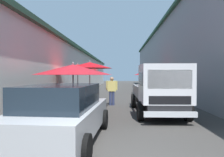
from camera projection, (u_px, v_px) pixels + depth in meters
ground at (122, 96)px, 16.51m from camera, size 90.00×90.00×0.00m
building_left_whitewash at (43, 71)px, 19.06m from camera, size 49.80×7.50×4.22m
building_right_concrete at (204, 56)px, 18.36m from camera, size 49.80×7.50×6.87m
fruit_stall_mid_lane at (73, 76)px, 7.43m from camera, size 2.83×2.83×2.16m
fruit_stall_near_left at (148, 75)px, 18.36m from camera, size 2.43×2.43×2.19m
fruit_stall_far_right at (78, 74)px, 12.18m from camera, size 2.58×2.58×2.41m
fruit_stall_far_left at (89, 73)px, 10.12m from camera, size 2.26×2.26×2.42m
hatchback_car at (63, 113)px, 5.15m from camera, size 3.99×2.08×1.45m
delivery_truck at (160, 91)px, 8.18m from camera, size 4.96×2.06×2.08m
vendor_by_crates at (112, 89)px, 11.46m from camera, size 0.23×0.64×1.60m
plastic_stool at (94, 94)px, 14.88m from camera, size 0.30×0.30×0.43m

